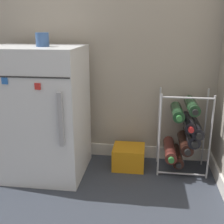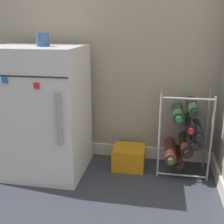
{
  "view_description": "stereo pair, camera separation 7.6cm",
  "coord_description": "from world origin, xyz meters",
  "views": [
    {
      "loc": [
        0.38,
        -1.33,
        0.95
      ],
      "look_at": [
        0.15,
        0.39,
        0.42
      ],
      "focal_mm": 45.0,
      "sensor_mm": 36.0,
      "label": 1
    },
    {
      "loc": [
        0.46,
        -1.32,
        0.95
      ],
      "look_at": [
        0.15,
        0.39,
        0.42
      ],
      "focal_mm": 45.0,
      "sensor_mm": 36.0,
      "label": 2
    }
  ],
  "objects": [
    {
      "name": "mini_fridge",
      "position": [
        -0.32,
        0.32,
        0.42
      ],
      "size": [
        0.58,
        0.49,
        0.83
      ],
      "color": "silver",
      "rests_on": "ground_plane"
    },
    {
      "name": "fridge_top_cup",
      "position": [
        -0.25,
        0.3,
        0.87
      ],
      "size": [
        0.08,
        0.08,
        0.08
      ],
      "color": "#335184",
      "rests_on": "mini_fridge"
    },
    {
      "name": "wine_rack",
      "position": [
        0.63,
        0.45,
        0.27
      ],
      "size": [
        0.33,
        0.32,
        0.55
      ],
      "color": "#B2B2B7",
      "rests_on": "ground_plane"
    },
    {
      "name": "soda_box",
      "position": [
        0.26,
        0.45,
        0.08
      ],
      "size": [
        0.22,
        0.2,
        0.15
      ],
      "color": "orange",
      "rests_on": "ground_plane"
    },
    {
      "name": "ground_plane",
      "position": [
        0.0,
        0.0,
        0.0
      ],
      "size": [
        14.0,
        14.0,
        0.0
      ],
      "primitive_type": "plane",
      "color": "#333842"
    }
  ]
}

